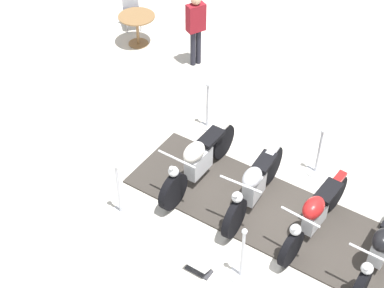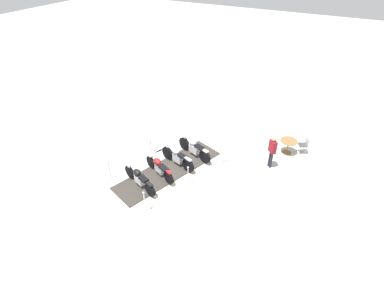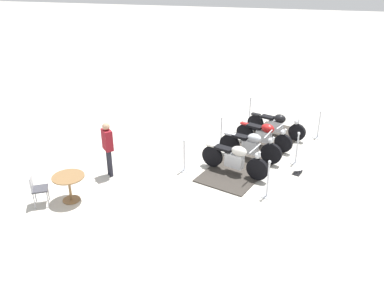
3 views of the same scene
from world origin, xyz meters
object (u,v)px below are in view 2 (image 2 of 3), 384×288
object	(u,v)px
cafe_table	(288,144)
bystander_person	(272,149)
motorcycle_maroon	(159,167)
stanchion_left_rear	(145,205)
motorcycle_black	(139,178)
stanchion_right_front	(186,134)
stanchion_right_mid	(151,152)
stanchion_right_rear	(110,173)
stanchion_left_mid	(188,179)
stanchion_left_front	(223,157)
cafe_chair_near_table	(304,144)
motorcycle_chrome	(177,157)
motorcycle_cream	(194,148)
info_placard	(158,149)

from	to	relation	value
cafe_table	bystander_person	bearing A→B (deg)	-17.44
motorcycle_maroon	stanchion_left_rear	xyz separation A→B (m)	(2.16, 0.72, -0.14)
motorcycle_black	stanchion_right_front	world-z (taller)	stanchion_right_front
motorcycle_maroon	bystander_person	size ratio (longest dim) A/B	1.16
motorcycle_maroon	stanchion_right_mid	distance (m)	1.46
stanchion_right_front	bystander_person	bearing A→B (deg)	88.30
motorcycle_maroon	stanchion_right_rear	distance (m)	2.25
stanchion_left_rear	stanchion_left_mid	size ratio (longest dim) A/B	1.04
stanchion_right_front	stanchion_right_rear	bearing A→B (deg)	-19.27
cafe_table	stanchion_left_front	bearing A→B (deg)	-48.50
stanchion_right_front	motorcycle_maroon	bearing A→B (deg)	5.50
stanchion_right_front	stanchion_right_mid	world-z (taller)	stanchion_right_front
stanchion_left_front	cafe_table	size ratio (longest dim) A/B	1.24
cafe_chair_near_table	stanchion_right_front	bearing A→B (deg)	-11.41
motorcycle_chrome	stanchion_left_mid	bearing A→B (deg)	155.05
motorcycle_black	cafe_table	world-z (taller)	motorcycle_black
motorcycle_cream	stanchion_left_mid	xyz separation A→B (m)	(2.03, 0.77, -0.21)
stanchion_left_front	cafe_table	distance (m)	3.48
motorcycle_maroon	stanchion_left_front	bearing A→B (deg)	-111.68
stanchion_left_mid	info_placard	bearing A→B (deg)	-120.24
stanchion_left_rear	stanchion_left_mid	xyz separation A→B (m)	(-2.22, 0.78, -0.05)
stanchion_right_rear	cafe_chair_near_table	world-z (taller)	stanchion_right_rear
stanchion_right_rear	stanchion_left_rear	bearing A→B (deg)	70.73
stanchion_left_mid	bystander_person	size ratio (longest dim) A/B	0.60
cafe_table	cafe_chair_near_table	xyz separation A→B (m)	(-0.39, 0.72, -0.04)
motorcycle_chrome	motorcycle_maroon	bearing A→B (deg)	86.49
stanchion_left_rear	cafe_chair_near_table	bearing A→B (deg)	145.63
stanchion_left_front	info_placard	world-z (taller)	stanchion_left_front
motorcycle_chrome	motorcycle_maroon	distance (m)	1.11
motorcycle_black	stanchion_right_front	size ratio (longest dim) A/B	1.89
stanchion_right_rear	info_placard	size ratio (longest dim) A/B	2.31
stanchion_left_mid	cafe_chair_near_table	xyz separation A→B (m)	(-4.91, 4.10, 0.23)
bystander_person	stanchion_right_rear	bearing A→B (deg)	-8.89
stanchion_right_front	cafe_table	xyz separation A→B (m)	(-1.40, 5.19, 0.18)
cafe_chair_near_table	motorcycle_chrome	bearing A→B (deg)	8.67
stanchion_left_mid	bystander_person	bearing A→B (deg)	135.87
motorcycle_black	stanchion_right_mid	world-z (taller)	stanchion_right_mid
motorcycle_cream	bystander_person	xyz separation A→B (m)	(-0.95, 3.66, 0.52)
motorcycle_cream	motorcycle_maroon	distance (m)	2.22
motorcycle_maroon	cafe_table	distance (m)	6.69
motorcycle_maroon	cafe_chair_near_table	bearing A→B (deg)	-115.14
stanchion_left_mid	cafe_chair_near_table	distance (m)	6.40
motorcycle_maroon	motorcycle_black	bearing A→B (deg)	93.89
motorcycle_maroon	bystander_person	distance (m)	5.37
motorcycle_chrome	stanchion_left_rear	size ratio (longest dim) A/B	1.95
stanchion_right_rear	motorcycle_cream	bearing A→B (deg)	142.23
motorcycle_black	stanchion_right_mid	size ratio (longest dim) A/B	1.97
stanchion_left_rear	stanchion_right_front	distance (m)	5.44
motorcycle_cream	stanchion_right_mid	xyz separation A→B (m)	(1.13, -1.82, -0.19)
bystander_person	info_placard	bearing A→B (deg)	-28.87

